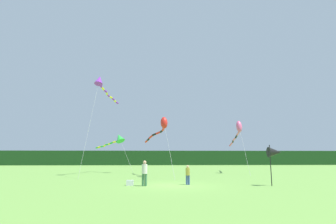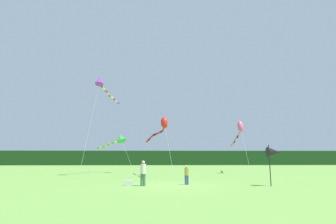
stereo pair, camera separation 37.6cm
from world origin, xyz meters
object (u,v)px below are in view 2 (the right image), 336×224
at_px(person_adult, 143,172).
at_px(banner_flag_pole, 274,152).
at_px(kite_red, 162,126).
at_px(kite_rainbow, 239,130).
at_px(person_child, 187,174).
at_px(kite_green, 119,139).
at_px(cooler_box, 129,183).
at_px(kite_purple, 102,84).

relative_size(person_adult, banner_flag_pole, 0.61).
relative_size(kite_red, kite_rainbow, 0.84).
bearing_deg(banner_flag_pole, kite_red, 132.10).
bearing_deg(kite_rainbow, kite_red, -149.27).
xyz_separation_m(person_child, kite_rainbow, (7.74, 12.79, 4.36)).
relative_size(person_adult, kite_green, 0.31).
distance_m(person_adult, cooler_box, 1.27).
height_order(kite_purple, kite_green, kite_purple).
height_order(person_adult, cooler_box, person_adult).
distance_m(kite_rainbow, kite_green, 14.67).
bearing_deg(kite_green, person_child, -63.95).
bearing_deg(cooler_box, person_child, 5.42).
bearing_deg(person_child, cooler_box, -174.58).
xyz_separation_m(banner_flag_pole, kite_rainbow, (1.94, 13.85, 2.91)).
height_order(kite_red, kite_purple, kite_purple).
relative_size(person_adult, kite_rainbow, 0.17).
bearing_deg(kite_purple, person_child, -49.08).
relative_size(banner_flag_pole, kite_green, 0.50).
bearing_deg(kite_purple, cooler_box, -66.81).
relative_size(person_child, kite_red, 0.17).
bearing_deg(kite_red, person_adult, -99.35).
relative_size(banner_flag_pole, kite_red, 0.34).
height_order(cooler_box, kite_rainbow, kite_rainbow).
height_order(kite_rainbow, kite_purple, kite_purple).
height_order(person_child, kite_green, kite_green).
xyz_separation_m(kite_red, kite_rainbow, (9.41, 5.59, 0.24)).
height_order(kite_red, kite_rainbow, kite_rainbow).
xyz_separation_m(cooler_box, kite_purple, (-4.17, 9.73, 9.51)).
xyz_separation_m(person_adult, person_child, (2.97, 0.71, -0.19)).
height_order(person_adult, kite_rainbow, kite_rainbow).
bearing_deg(banner_flag_pole, kite_rainbow, 82.03).
height_order(person_child, kite_purple, kite_purple).
relative_size(person_adult, person_child, 1.25).
distance_m(person_adult, kite_rainbow, 17.73).
bearing_deg(kite_rainbow, person_child, -121.17).
relative_size(kite_rainbow, kite_green, 1.77).
bearing_deg(kite_green, kite_rainbow, -4.72).
relative_size(person_child, kite_green, 0.25).
relative_size(person_child, kite_purple, 0.13).
distance_m(cooler_box, kite_green, 15.17).
xyz_separation_m(cooler_box, kite_green, (-2.90, 14.37, 3.89)).
distance_m(kite_purple, kite_green, 7.40).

